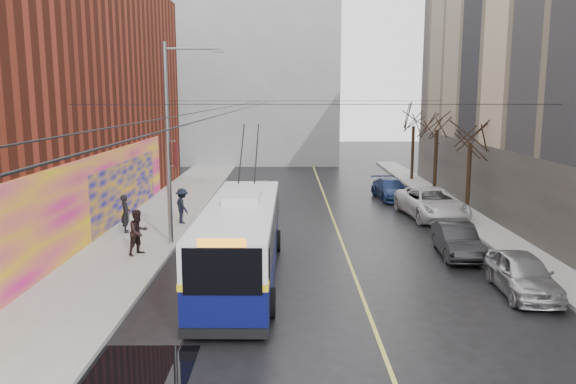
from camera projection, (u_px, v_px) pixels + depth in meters
name	position (u px, v px, depth m)	size (l,w,h in m)	color
ground	(325.00, 340.00, 15.59)	(140.00, 140.00, 0.00)	black
sidewalk_left	(145.00, 234.00, 27.39)	(4.00, 60.00, 0.15)	gray
sidewalk_right	(492.00, 233.00, 27.42)	(2.00, 60.00, 0.15)	gray
lane_line	(336.00, 226.00, 29.39)	(0.12, 50.00, 0.01)	#BFB74C
building_far	(239.00, 74.00, 58.41)	(20.50, 12.10, 18.00)	gray
streetlight_pole	(171.00, 139.00, 24.62)	(2.65, 0.60, 9.00)	slate
catenary_wires	(258.00, 105.00, 29.10)	(18.00, 60.00, 0.22)	black
tree_near	(471.00, 128.00, 30.54)	(3.20, 3.20, 6.40)	black
tree_mid	(437.00, 118.00, 37.40)	(3.20, 3.20, 6.68)	black
tree_far	(414.00, 116.00, 44.32)	(3.20, 3.20, 6.57)	black
puddle	(137.00, 371.00, 13.82)	(2.69, 2.86, 0.01)	black
pigeons_flying	(247.00, 84.00, 24.71)	(3.83, 2.60, 2.25)	slate
trolleybus	(241.00, 239.00, 20.62)	(2.79, 11.57, 5.46)	#090C45
parked_car_a	(522.00, 274.00, 19.14)	(1.67, 4.15, 1.41)	#ACADB1
parked_car_b	(457.00, 240.00, 23.71)	(1.43, 4.10, 1.35)	black
parked_car_c	(432.00, 203.00, 31.17)	(2.76, 5.98, 1.66)	silver
parked_car_d	(391.00, 189.00, 36.89)	(1.86, 4.56, 1.32)	navy
following_car	(262.00, 193.00, 34.51)	(1.90, 4.73, 1.61)	#ADACB1
pedestrian_a	(126.00, 214.00, 27.18)	(0.68, 0.45, 1.86)	black
pedestrian_b	(138.00, 232.00, 23.36)	(0.93, 0.72, 1.91)	black
pedestrian_c	(182.00, 206.00, 29.15)	(1.19, 0.68, 1.84)	black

